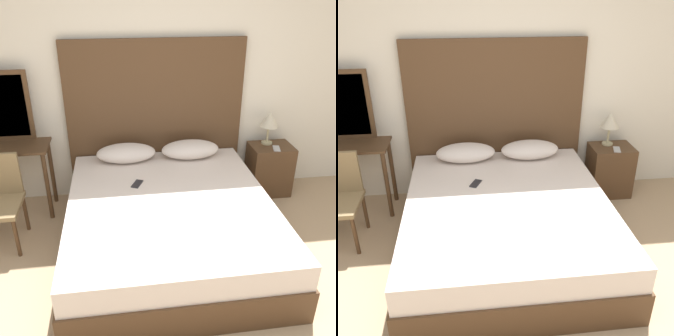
% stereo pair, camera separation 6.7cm
% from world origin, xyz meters
% --- Properties ---
extents(wall_back, '(10.00, 0.06, 2.70)m').
position_xyz_m(wall_back, '(0.00, 2.35, 1.35)').
color(wall_back, silver).
rests_on(wall_back, ground_plane).
extents(bed, '(1.79, 2.05, 0.51)m').
position_xyz_m(bed, '(-0.08, 1.22, 0.25)').
color(bed, '#4C331E').
rests_on(bed, ground_plane).
extents(headboard, '(1.88, 0.05, 1.72)m').
position_xyz_m(headboard, '(-0.08, 2.28, 0.86)').
color(headboard, '#4C331E').
rests_on(headboard, ground_plane).
extents(pillow_left, '(0.61, 0.32, 0.19)m').
position_xyz_m(pillow_left, '(-0.42, 2.04, 0.61)').
color(pillow_left, silver).
rests_on(pillow_left, bed).
extents(pillow_right, '(0.61, 0.32, 0.19)m').
position_xyz_m(pillow_right, '(0.26, 2.04, 0.61)').
color(pillow_right, silver).
rests_on(pillow_right, bed).
extents(phone_on_bed, '(0.13, 0.17, 0.01)m').
position_xyz_m(phone_on_bed, '(-0.35, 1.52, 0.52)').
color(phone_on_bed, '#232328').
rests_on(phone_on_bed, bed).
extents(nightstand, '(0.46, 0.36, 0.58)m').
position_xyz_m(nightstand, '(1.19, 2.07, 0.29)').
color(nightstand, '#4C331E').
rests_on(nightstand, ground_plane).
extents(table_lamp, '(0.21, 0.21, 0.37)m').
position_xyz_m(table_lamp, '(1.15, 2.14, 0.85)').
color(table_lamp, tan).
rests_on(table_lamp, nightstand).
extents(phone_on_nightstand, '(0.11, 0.16, 0.01)m').
position_xyz_m(phone_on_nightstand, '(1.20, 1.98, 0.58)').
color(phone_on_nightstand, '#B7B7BC').
rests_on(phone_on_nightstand, nightstand).
extents(vanity_desk, '(0.87, 0.41, 0.76)m').
position_xyz_m(vanity_desk, '(-1.62, 2.03, 0.60)').
color(vanity_desk, '#4C331E').
rests_on(vanity_desk, ground_plane).
extents(vanity_mirror, '(0.58, 0.03, 0.70)m').
position_xyz_m(vanity_mirror, '(-1.62, 2.21, 1.11)').
color(vanity_mirror, '#4C331E').
rests_on(vanity_mirror, vanity_desk).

